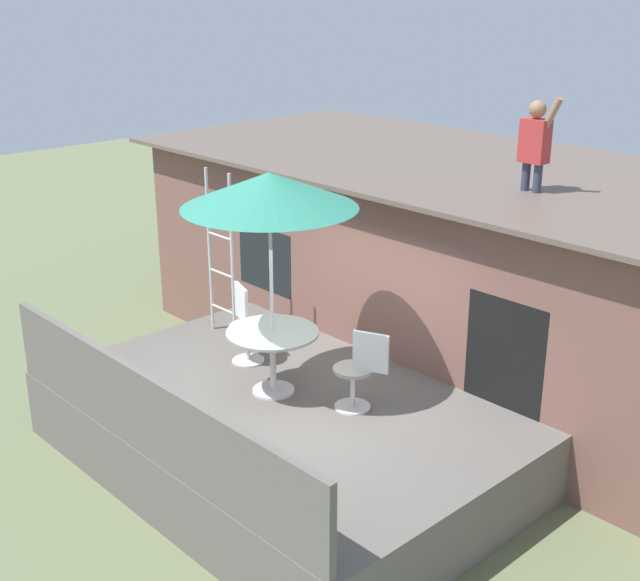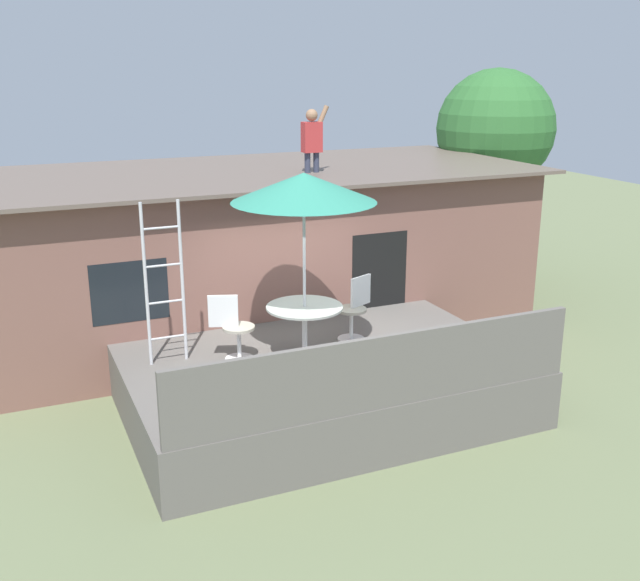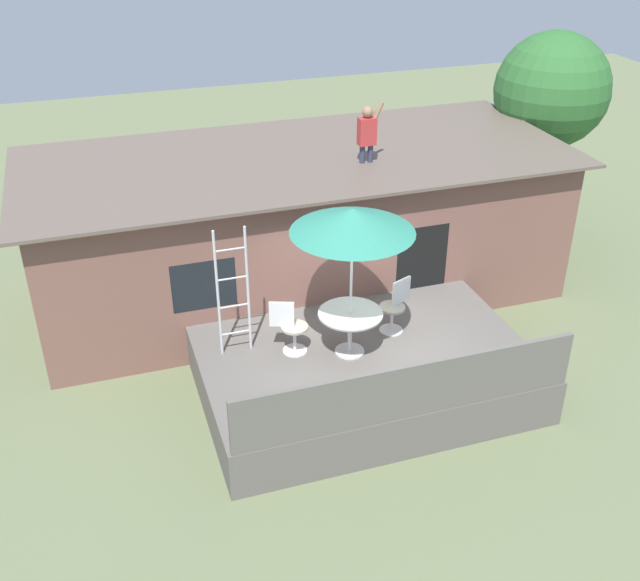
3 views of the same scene
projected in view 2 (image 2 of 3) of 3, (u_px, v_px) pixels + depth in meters
ground_plane at (321, 408)px, 10.57m from camera, size 40.00×40.00×0.00m
house at (240, 252)px, 13.30m from camera, size 10.50×4.50×2.90m
deck at (321, 382)px, 10.45m from camera, size 5.31×3.68×0.80m
deck_railing at (383, 372)px, 8.64m from camera, size 5.21×0.08×0.90m
patio_table at (305, 317)px, 10.09m from camera, size 1.04×1.04×0.74m
patio_umbrella at (304, 188)px, 9.57m from camera, size 1.90×1.90×2.54m
step_ladder at (164, 284)px, 9.80m from camera, size 0.52×0.04×2.20m
person_figure at (312, 136)px, 12.48m from camera, size 0.47×0.20×1.11m
patio_chair_left at (233, 328)px, 10.06m from camera, size 0.60×0.44×0.92m
patio_chair_right at (355, 309)px, 10.85m from camera, size 0.60×0.44×0.92m
backyard_tree at (495, 130)px, 16.24m from camera, size 2.56×2.56×4.60m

